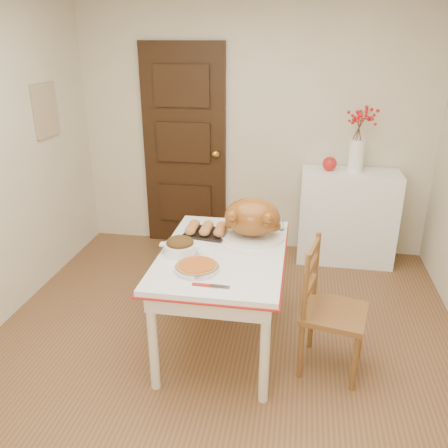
% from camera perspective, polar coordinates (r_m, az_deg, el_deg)
% --- Properties ---
extents(floor, '(3.50, 4.00, 0.00)m').
position_cam_1_polar(floor, '(3.35, -0.74, -16.60)').
color(floor, brown).
rests_on(floor, ground).
extents(wall_back, '(3.50, 0.00, 2.50)m').
position_cam_1_polar(wall_back, '(4.67, 3.66, 11.68)').
color(wall_back, beige).
rests_on(wall_back, ground).
extents(door_back, '(0.85, 0.06, 2.06)m').
position_cam_1_polar(door_back, '(4.81, -4.88, 9.27)').
color(door_back, black).
rests_on(door_back, ground).
extents(photo_board, '(0.03, 0.35, 0.45)m').
position_cam_1_polar(photo_board, '(4.41, -21.12, 12.95)').
color(photo_board, tan).
rests_on(photo_board, ground).
extents(sideboard, '(0.92, 0.41, 0.92)m').
position_cam_1_polar(sideboard, '(4.67, 14.90, 0.85)').
color(sideboard, white).
rests_on(sideboard, floor).
extents(kitchen_table, '(0.85, 1.24, 0.74)m').
position_cam_1_polar(kitchen_table, '(3.32, -0.15, -9.15)').
color(kitchen_table, white).
rests_on(kitchen_table, floor).
extents(chair_oak, '(0.47, 0.47, 0.90)m').
position_cam_1_polar(chair_oak, '(3.13, 13.51, -10.29)').
color(chair_oak, brown).
rests_on(chair_oak, floor).
extents(berry_vase, '(0.33, 0.33, 0.63)m').
position_cam_1_polar(berry_vase, '(4.46, 16.19, 10.11)').
color(berry_vase, white).
rests_on(berry_vase, sideboard).
extents(apple, '(0.13, 0.13, 0.13)m').
position_cam_1_polar(apple, '(4.50, 12.89, 7.25)').
color(apple, '#B51C17').
rests_on(apple, sideboard).
extents(turkey_platter, '(0.49, 0.41, 0.29)m').
position_cam_1_polar(turkey_platter, '(3.29, 3.51, 0.59)').
color(turkey_platter, '#A5621D').
rests_on(turkey_platter, kitchen_table).
extents(pumpkin_pie, '(0.30, 0.30, 0.06)m').
position_cam_1_polar(pumpkin_pie, '(2.89, -3.35, -5.25)').
color(pumpkin_pie, '#B15219').
rests_on(pumpkin_pie, kitchen_table).
extents(stuffing_dish, '(0.30, 0.25, 0.11)m').
position_cam_1_polar(stuffing_dish, '(3.11, -5.43, -2.69)').
color(stuffing_dish, '#583812').
rests_on(stuffing_dish, kitchen_table).
extents(rolls_tray, '(0.34, 0.28, 0.08)m').
position_cam_1_polar(rolls_tray, '(3.40, -2.17, -0.66)').
color(rolls_tray, '#BE7940').
rests_on(rolls_tray, kitchen_table).
extents(pie_server, '(0.22, 0.07, 0.01)m').
position_cam_1_polar(pie_server, '(2.72, -1.65, -7.61)').
color(pie_server, silver).
rests_on(pie_server, kitchen_table).
extents(carving_knife, '(0.22, 0.20, 0.01)m').
position_cam_1_polar(carving_knife, '(3.01, -4.12, -4.54)').
color(carving_knife, silver).
rests_on(carving_knife, kitchen_table).
extents(drinking_glass, '(0.08, 0.08, 0.11)m').
position_cam_1_polar(drinking_glass, '(3.55, 1.25, 0.61)').
color(drinking_glass, white).
rests_on(drinking_glass, kitchen_table).
extents(shaker_pair, '(0.11, 0.06, 0.10)m').
position_cam_1_polar(shaker_pair, '(3.50, 6.59, 0.08)').
color(shaker_pair, white).
rests_on(shaker_pair, kitchen_table).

